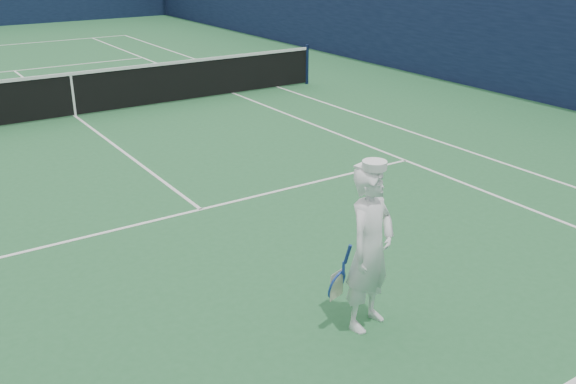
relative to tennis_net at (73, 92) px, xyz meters
name	(u,v)px	position (x,y,z in m)	size (l,w,h in m)	color
ground	(76,117)	(0.00, 0.00, -0.55)	(80.00, 80.00, 0.00)	#256235
court_markings	(76,116)	(0.00, 0.00, -0.55)	(11.03, 23.83, 0.01)	white
windscreen_fence	(64,26)	(0.00, 0.00, 1.45)	(20.12, 36.12, 4.00)	#0E1833
tennis_net	(73,92)	(0.00, 0.00, 0.00)	(12.88, 0.09, 1.07)	#141E4C
tennis_player	(370,248)	(0.11, -10.10, 0.33)	(0.85, 0.59, 1.81)	white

